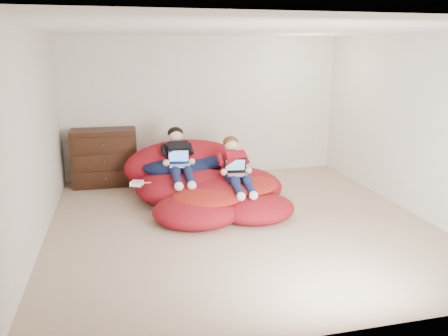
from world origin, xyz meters
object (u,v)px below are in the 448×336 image
Objects in this scene: younger_boy at (235,165)px; laptop_white at (179,162)px; dresser at (105,157)px; beanbag_pile at (206,184)px; laptop_black at (237,171)px; older_boy at (179,156)px.

laptop_white is at bearing 152.02° from younger_boy.
younger_boy is 0.87m from laptop_white.
dresser is 1.96m from beanbag_pile.
beanbag_pile is 0.63m from laptop_black.
beanbag_pile is 6.92× the size of laptop_black.
younger_boy reaches higher than beanbag_pile.
laptop_white reaches higher than laptop_black.
younger_boy is 3.27× the size of laptop_white.
dresser is 3.26× the size of laptop_white.
laptop_black is at bearing -31.96° from laptop_white.
laptop_white is at bearing -45.60° from dresser.
beanbag_pile is 7.27× the size of laptop_white.
older_boy reaches higher than laptop_white.
laptop_white is 0.91m from laptop_black.
younger_boy reaches higher than dresser.
beanbag_pile is at bearing 138.35° from younger_boy.
laptop_white is (-0.00, -0.09, -0.07)m from older_boy.
dresser is at bearing 136.60° from older_boy.
older_boy is 3.44× the size of laptop_white.
younger_boy is at bearing -27.98° from laptop_white.
older_boy is 3.28× the size of laptop_black.
beanbag_pile is 0.62m from younger_boy.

